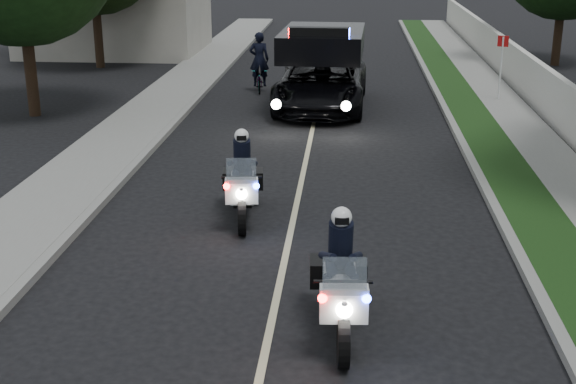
% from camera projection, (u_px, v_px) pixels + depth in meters
% --- Properties ---
extents(ground, '(120.00, 120.00, 0.00)m').
position_uv_depth(ground, '(272.00, 321.00, 11.47)').
color(ground, black).
rests_on(ground, ground).
extents(curb_right, '(0.20, 60.00, 0.15)m').
position_uv_depth(curb_right, '(463.00, 145.00, 20.57)').
color(curb_right, gray).
rests_on(curb_right, ground).
extents(grass_verge, '(1.20, 60.00, 0.16)m').
position_uv_depth(grass_verge, '(490.00, 146.00, 20.52)').
color(grass_verge, '#193814').
rests_on(grass_verge, ground).
extents(sidewalk_right, '(1.40, 60.00, 0.16)m').
position_uv_depth(sidewalk_right, '(540.00, 147.00, 20.42)').
color(sidewalk_right, gray).
rests_on(sidewalk_right, ground).
extents(curb_left, '(0.20, 60.00, 0.15)m').
position_uv_depth(curb_left, '(160.00, 139.00, 21.20)').
color(curb_left, gray).
rests_on(curb_left, ground).
extents(sidewalk_left, '(2.00, 60.00, 0.16)m').
position_uv_depth(sidewalk_left, '(121.00, 138.00, 21.29)').
color(sidewalk_left, gray).
rests_on(sidewalk_left, ground).
extents(lane_marking, '(0.12, 50.00, 0.01)m').
position_uv_depth(lane_marking, '(309.00, 145.00, 20.91)').
color(lane_marking, '#BFB78C').
rests_on(lane_marking, ground).
extents(police_moto_left, '(1.00, 2.21, 1.81)m').
position_uv_depth(police_moto_left, '(243.00, 218.00, 15.58)').
color(police_moto_left, silver).
rests_on(police_moto_left, ground).
extents(police_moto_right, '(0.90, 2.23, 1.86)m').
position_uv_depth(police_moto_right, '(339.00, 331.00, 11.16)').
color(police_moto_right, silver).
rests_on(police_moto_right, ground).
extents(police_suv, '(3.00, 6.11, 2.92)m').
position_uv_depth(police_suv, '(321.00, 108.00, 25.24)').
color(police_suv, black).
rests_on(police_suv, ground).
extents(bicycle, '(0.77, 1.65, 0.83)m').
position_uv_depth(bicycle, '(260.00, 91.00, 27.86)').
color(bicycle, black).
rests_on(bicycle, ground).
extents(cyclist, '(0.72, 0.51, 1.92)m').
position_uv_depth(cyclist, '(260.00, 91.00, 27.86)').
color(cyclist, black).
rests_on(cyclist, ground).
extents(sign_post, '(0.47, 0.47, 2.33)m').
position_uv_depth(sign_post, '(498.00, 104.00, 25.88)').
color(sign_post, '#9E0B11').
rests_on(sign_post, ground).
extents(tree_right_e, '(5.87, 5.87, 8.81)m').
position_uv_depth(tree_right_e, '(555.00, 65.00, 33.34)').
color(tree_right_e, black).
rests_on(tree_right_e, ground).
extents(tree_left_near, '(7.89, 7.89, 9.99)m').
position_uv_depth(tree_left_near, '(35.00, 115.00, 24.24)').
color(tree_left_near, '#163612').
rests_on(tree_left_near, ground).
extents(tree_left_far, '(7.83, 7.83, 10.02)m').
position_uv_depth(tree_left_far, '(101.00, 67.00, 32.79)').
color(tree_left_far, black).
rests_on(tree_left_far, ground).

